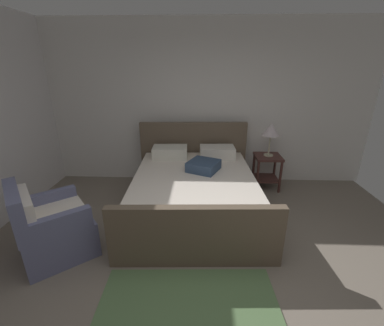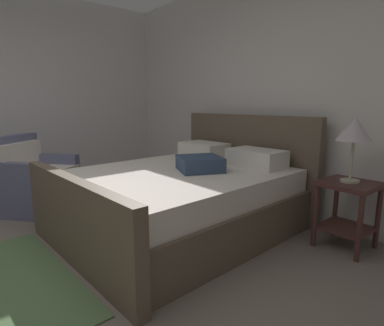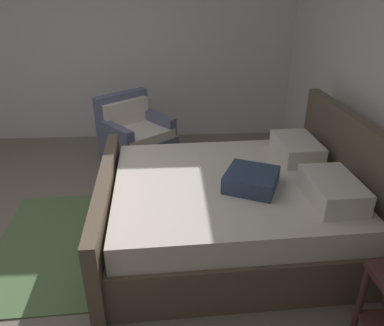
% 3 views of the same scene
% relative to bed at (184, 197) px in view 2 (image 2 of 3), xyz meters
% --- Properties ---
extents(ground_plane, '(5.57, 5.73, 0.02)m').
position_rel_bed_xyz_m(ground_plane, '(0.21, -1.67, -0.35)').
color(ground_plane, slate).
extents(wall_back, '(5.69, 0.12, 2.79)m').
position_rel_bed_xyz_m(wall_back, '(0.21, 1.26, 1.05)').
color(wall_back, silver).
rests_on(wall_back, ground).
extents(bed, '(1.95, 2.28, 1.14)m').
position_rel_bed_xyz_m(bed, '(0.00, 0.00, 0.00)').
color(bed, brown).
rests_on(bed, ground).
extents(nightstand_right, '(0.44, 0.44, 0.60)m').
position_rel_bed_xyz_m(nightstand_right, '(1.25, 0.85, 0.06)').
color(nightstand_right, '#492925').
rests_on(nightstand_right, ground).
extents(table_lamp_right, '(0.29, 0.29, 0.56)m').
position_rel_bed_xyz_m(table_lamp_right, '(1.25, 0.85, 0.70)').
color(table_lamp_right, '#B7B293').
rests_on(table_lamp_right, nightstand_right).
extents(armchair, '(1.02, 1.02, 0.90)m').
position_rel_bed_xyz_m(armchair, '(-1.57, -0.99, 0.00)').
color(armchair, slate).
rests_on(armchair, ground).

